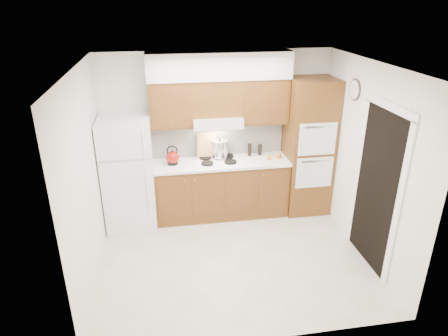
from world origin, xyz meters
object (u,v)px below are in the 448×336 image
Objects in this scene: oven_cabinet at (308,147)px; stock_pot at (220,149)px; kettle at (173,158)px; fridge at (129,173)px.

oven_cabinet is 8.36× the size of stock_pot.
fridge is at bearing -162.26° from kettle.
oven_cabinet is (2.85, 0.03, 0.24)m from fridge.
fridge is 8.57× the size of kettle.
fridge is 1.46m from stock_pot.
oven_cabinet is 10.96× the size of kettle.
fridge is at bearing -179.30° from oven_cabinet.
stock_pot is at bearing 173.84° from oven_cabinet.
fridge reaches higher than kettle.
fridge is 2.86m from oven_cabinet.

